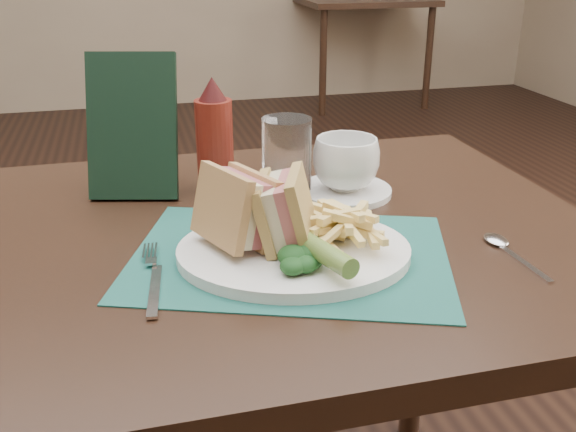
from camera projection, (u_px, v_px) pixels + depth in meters
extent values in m
plane|color=black|center=(239.00, 413.00, 1.66)|extent=(7.00, 7.00, 0.00)
plane|color=tan|center=(156.00, 105.00, 4.78)|extent=(6.00, 0.00, 6.00)
cube|color=#1A554C|center=(290.00, 256.00, 0.83)|extent=(0.48, 0.41, 0.00)
cylinder|color=#56772D|center=(320.00, 251.00, 0.76)|extent=(0.06, 0.12, 0.03)
cylinder|color=white|center=(345.00, 191.00, 1.04)|extent=(0.18, 0.18, 0.01)
imported|color=white|center=(346.00, 163.00, 1.02)|extent=(0.13, 0.13, 0.08)
cylinder|color=white|center=(287.00, 160.00, 0.99)|extent=(0.08, 0.08, 0.13)
cube|color=black|center=(132.00, 126.00, 1.00)|extent=(0.15, 0.12, 0.22)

